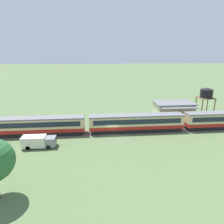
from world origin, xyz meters
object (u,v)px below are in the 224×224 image
Objects in this scene: station_building at (173,110)px; delivery_truck_grey at (39,141)px; passenger_train at (88,124)px; water_tower at (206,94)px.

station_building reaches higher than delivery_truck_grey.
delivery_truck_grey is (-9.12, -6.05, -1.03)m from passenger_train.
delivery_truck_grey is (-41.80, -16.70, -5.02)m from water_tower.
passenger_train is 34.60m from water_tower.
station_building is at bearing 24.76° from delivery_truck_grey.
passenger_train reaches higher than delivery_truck_grey.
passenger_train is at bearing -159.19° from station_building.
passenger_train is at bearing -161.95° from water_tower.
water_tower is 45.29m from delivery_truck_grey.
station_building is (22.72, 8.64, 0.04)m from passenger_train.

